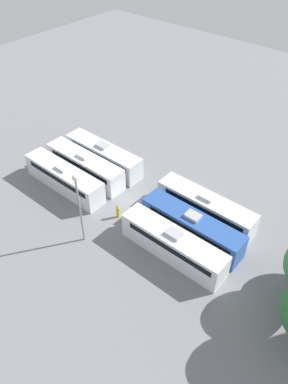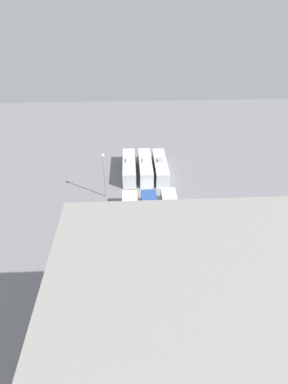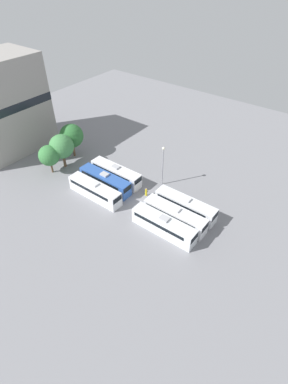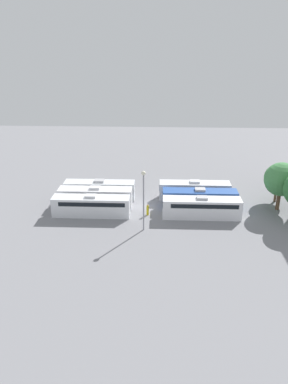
{
  "view_description": "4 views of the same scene",
  "coord_description": "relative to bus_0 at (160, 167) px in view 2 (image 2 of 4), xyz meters",
  "views": [
    {
      "loc": [
        24.4,
        22.39,
        30.32
      ],
      "look_at": [
        -0.42,
        1.39,
        2.21
      ],
      "focal_mm": 35.0,
      "sensor_mm": 36.0,
      "label": 1
    },
    {
      "loc": [
        3.0,
        46.2,
        31.9
      ],
      "look_at": [
        0.71,
        0.89,
        1.39
      ],
      "focal_mm": 28.0,
      "sensor_mm": 36.0,
      "label": 2
    },
    {
      "loc": [
        -33.32,
        -26.79,
        37.81
      ],
      "look_at": [
        1.57,
        -0.21,
        1.96
      ],
      "focal_mm": 28.0,
      "sensor_mm": 36.0,
      "label": 3
    },
    {
      "loc": [
        54.61,
        1.86,
        25.19
      ],
      "look_at": [
        -1.48,
        -0.45,
        1.98
      ],
      "focal_mm": 35.0,
      "sensor_mm": 36.0,
      "label": 4
    }
  ],
  "objects": [
    {
      "name": "ground_plane",
      "position": [
        3.14,
        7.93,
        -1.65
      ],
      "size": [
        116.29,
        116.29,
        0.0
      ],
      "primitive_type": "plane",
      "color": "gray"
    },
    {
      "name": "bus_1",
      "position": [
        3.1,
        -0.23,
        0.0
      ],
      "size": [
        2.63,
        11.73,
        3.36
      ],
      "color": "white",
      "rests_on": "ground_plane"
    },
    {
      "name": "bus_2",
      "position": [
        6.48,
        -0.32,
        0.0
      ],
      "size": [
        2.63,
        11.73,
        3.36
      ],
      "color": "silver",
      "rests_on": "ground_plane"
    },
    {
      "name": "tree_2",
      "position": [
        7.55,
        30.33,
        3.51
      ],
      "size": [
        5.34,
        5.34,
        7.85
      ],
      "color": "brown",
      "rests_on": "ground_plane"
    },
    {
      "name": "bus_0",
      "position": [
        0.0,
        0.0,
        0.0
      ],
      "size": [
        2.63,
        11.73,
        3.36
      ],
      "color": "silver",
      "rests_on": "ground_plane"
    },
    {
      "name": "light_pole",
      "position": [
        10.9,
        7.79,
        4.23
      ],
      "size": [
        0.6,
        0.6,
        8.82
      ],
      "color": "gray",
      "rests_on": "ground_plane"
    },
    {
      "name": "depot_building",
      "position": [
        1.35,
        45.02,
        8.96
      ],
      "size": [
        17.94,
        12.18,
        21.05
      ],
      "color": "gray",
      "rests_on": "ground_plane"
    },
    {
      "name": "bus_4",
      "position": [
        3.19,
        16.39,
        0.0
      ],
      "size": [
        2.63,
        11.73,
        3.36
      ],
      "color": "#2D56A8",
      "rests_on": "ground_plane"
    },
    {
      "name": "bus_5",
      "position": [
        6.45,
        16.38,
        0.0
      ],
      "size": [
        2.63,
        11.73,
        3.36
      ],
      "color": "white",
      "rests_on": "ground_plane"
    },
    {
      "name": "worker_person",
      "position": [
        6.04,
        8.21,
        -0.82
      ],
      "size": [
        0.36,
        0.36,
        1.79
      ],
      "color": "gold",
      "rests_on": "ground_plane"
    },
    {
      "name": "tree_0",
      "position": [
        0.07,
        29.14,
        2.56
      ],
      "size": [
        4.4,
        4.4,
        6.42
      ],
      "color": "brown",
      "rests_on": "ground_plane"
    },
    {
      "name": "bus_3",
      "position": [
        -0.29,
        15.86,
        0.0
      ],
      "size": [
        2.63,
        11.73,
        3.36
      ],
      "color": "silver",
      "rests_on": "ground_plane"
    },
    {
      "name": "tree_1",
      "position": [
        3.22,
        28.65,
        3.42
      ],
      "size": [
        5.23,
        5.23,
        7.71
      ],
      "color": "brown",
      "rests_on": "ground_plane"
    }
  ]
}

